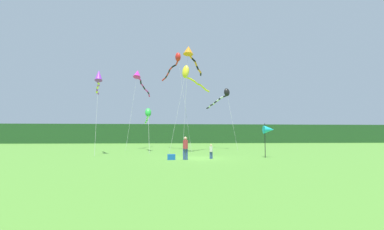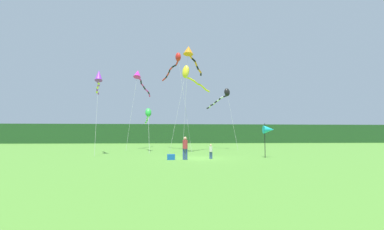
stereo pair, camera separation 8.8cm
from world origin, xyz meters
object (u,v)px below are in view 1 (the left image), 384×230
(banner_flag_pole, at_px, (269,130))
(kite_yellow, at_px, (188,74))
(person_child, at_px, (211,151))
(cooler_box, at_px, (171,157))
(kite_magenta, at_px, (139,77))
(kite_purple, at_px, (99,78))
(kite_green, at_px, (148,114))
(kite_orange, at_px, (190,53))
(kite_black, at_px, (223,95))
(kite_red, at_px, (176,61))
(person_adult, at_px, (185,147))

(banner_flag_pole, distance_m, kite_yellow, 12.93)
(person_child, relative_size, cooler_box, 1.92)
(kite_magenta, distance_m, kite_purple, 11.70)
(banner_flag_pole, relative_size, kite_green, 0.38)
(kite_orange, bearing_deg, person_child, -82.50)
(banner_flag_pole, distance_m, kite_magenta, 21.87)
(kite_black, relative_size, kite_orange, 0.71)
(person_child, xyz_separation_m, kite_purple, (-10.30, 5.98, 6.90))
(cooler_box, xyz_separation_m, kite_red, (0.71, 15.01, 11.38))
(cooler_box, bearing_deg, kite_purple, 137.22)
(cooler_box, bearing_deg, banner_flag_pole, 10.56)
(banner_flag_pole, xyz_separation_m, kite_green, (-10.87, 10.68, 2.06))
(cooler_box, distance_m, kite_purple, 12.18)
(kite_purple, bearing_deg, person_child, -30.16)
(banner_flag_pole, relative_size, kite_red, 0.23)
(kite_red, bearing_deg, kite_black, 15.24)
(kite_purple, bearing_deg, person_adult, -39.17)
(person_child, bearing_deg, kite_purple, 149.84)
(kite_magenta, bearing_deg, kite_black, -4.20)
(cooler_box, distance_m, kite_black, 19.75)
(person_child, bearing_deg, kite_red, 99.66)
(kite_orange, bearing_deg, kite_yellow, 90.05)
(person_adult, xyz_separation_m, kite_red, (-0.36, 15.09, 10.61))
(cooler_box, height_order, kite_orange, kite_orange)
(kite_black, height_order, kite_yellow, kite_yellow)
(banner_flag_pole, height_order, kite_black, kite_black)
(person_child, bearing_deg, kite_black, 75.28)
(kite_black, xyz_separation_m, kite_red, (-6.71, -1.83, 4.18))
(kite_yellow, bearing_deg, kite_orange, -89.95)
(person_adult, height_order, kite_black, kite_black)
(kite_yellow, bearing_deg, kite_black, 48.64)
(kite_green, distance_m, kite_red, 8.43)
(kite_orange, relative_size, kite_yellow, 1.17)
(cooler_box, relative_size, kite_yellow, 0.06)
(kite_black, xyz_separation_m, kite_orange, (-5.34, -8.02, 3.55))
(cooler_box, bearing_deg, kite_black, 66.24)
(person_adult, relative_size, kite_red, 0.14)
(person_adult, xyz_separation_m, kite_yellow, (1.01, 10.85, 7.97))
(kite_purple, bearing_deg, cooler_box, -42.78)
(kite_black, xyz_separation_m, kite_purple, (-14.56, -10.23, 0.13))
(person_child, relative_size, kite_purple, 0.14)
(person_adult, relative_size, kite_black, 0.21)
(banner_flag_pole, bearing_deg, person_adult, -167.33)
(kite_magenta, bearing_deg, kite_red, -28.08)
(person_adult, distance_m, kite_black, 19.18)
(kite_green, distance_m, kite_orange, 8.77)
(kite_green, height_order, kite_black, kite_black)
(kite_black, bearing_deg, kite_green, -155.28)
(kite_purple, distance_m, kite_yellow, 10.21)
(person_child, bearing_deg, banner_flag_pole, 10.15)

